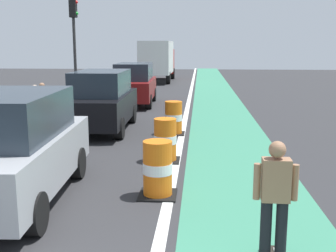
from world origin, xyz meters
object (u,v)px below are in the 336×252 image
Objects in this scene: traffic_barrel_back at (173,118)px; traffic_light_corner at (74,33)px; skateboarder_on_lane at (275,200)px; traffic_barrel_front at (158,169)px; parked_suv_second at (102,100)px; delivery_truck_down_block at (158,59)px; parked_suv_nearest at (13,147)px; traffic_barrel_mid at (165,141)px; pedestrian_waiting at (43,104)px; pedestrian_crossing at (36,107)px; parked_suv_third at (134,84)px.

traffic_light_corner is at bearing 127.84° from traffic_barrel_back.
skateboarder_on_lane is 3.09m from traffic_barrel_front.
parked_suv_second reaches higher than traffic_barrel_front.
traffic_barrel_back is at bearing 90.58° from traffic_barrel_front.
traffic_light_corner reaches higher than delivery_truck_down_block.
parked_suv_nearest is at bearing -90.57° from parked_suv_second.
traffic_barrel_front is 5.85m from traffic_barrel_back.
pedestrian_waiting is (-4.64, 4.01, 0.33)m from traffic_barrel_mid.
parked_suv_nearest is at bearing -73.51° from pedestrian_waiting.
traffic_barrel_front is 13.93m from traffic_light_corner.
traffic_barrel_back is (0.00, 3.32, 0.00)m from traffic_barrel_mid.
pedestrian_crossing is (-4.57, 3.20, 0.33)m from traffic_barrel_mid.
traffic_barrel_front is at bearing 125.45° from skateboarder_on_lane.
parked_suv_second is at bearing 167.86° from traffic_barrel_back.
delivery_truck_down_block is (-2.58, 20.82, 1.31)m from traffic_barrel_back.
parked_suv_second is at bearing 116.02° from skateboarder_on_lane.
parked_suv_second is at bearing 17.68° from pedestrian_crossing.
skateboarder_on_lane is 1.05× the size of pedestrian_crossing.
traffic_barrel_front is 0.68× the size of pedestrian_waiting.
parked_suv_nearest is at bearing -169.83° from traffic_barrel_front.
traffic_barrel_mid is 3.32m from traffic_barrel_back.
traffic_barrel_mid is 0.68× the size of pedestrian_waiting.
parked_suv_nearest is 6.84m from traffic_barrel_back.
traffic_barrel_mid is 11.68m from traffic_light_corner.
pedestrian_waiting is at bearing -109.98° from parked_suv_third.
delivery_truck_down_block is 4.73× the size of pedestrian_waiting.
parked_suv_nearest reaches higher than traffic_barrel_front.
skateboarder_on_lane is at bearing -54.55° from traffic_barrel_front.
parked_suv_nearest is (-4.40, 2.03, 0.12)m from skateboarder_on_lane.
parked_suv_second reaches higher than pedestrian_crossing.
traffic_barrel_back is at bearing 67.89° from parked_suv_nearest.
parked_suv_third is at bearing 102.98° from traffic_barrel_mid.
parked_suv_nearest reaches higher than traffic_barrel_back.
parked_suv_third is 10.54m from traffic_barrel_mid.
traffic_light_corner is (-2.63, -14.11, 1.65)m from delivery_truck_down_block.
skateboarder_on_lane is 1.55× the size of traffic_barrel_mid.
skateboarder_on_lane is 0.36× the size of parked_suv_nearest.
parked_suv_third is at bearing 100.74° from traffic_barrel_front.
traffic_barrel_mid is 0.21× the size of traffic_light_corner.
traffic_light_corner is (-7.05, 15.05, 2.59)m from skateboarder_on_lane.
parked_suv_nearest reaches higher than pedestrian_crossing.
parked_suv_nearest and parked_suv_third have the same top height.
traffic_light_corner is at bearing 112.77° from traffic_barrel_front.
traffic_barrel_back is at bearing -71.17° from parked_suv_third.
parked_suv_third reaches higher than traffic_barrel_mid.
parked_suv_second and parked_suv_third have the same top height.
traffic_light_corner is at bearing 95.42° from pedestrian_waiting.
traffic_barrel_front is 0.68× the size of pedestrian_crossing.
parked_suv_third reaches higher than traffic_barrel_front.
pedestrian_waiting is (-4.70, 6.53, 0.33)m from traffic_barrel_front.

